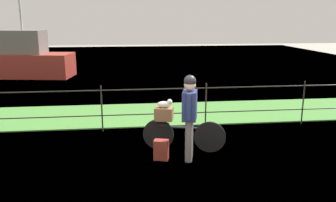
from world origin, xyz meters
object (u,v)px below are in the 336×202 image
bicycle_main (183,135)px  moored_boat_near (25,60)px  backpack_on_paving (161,150)px  cyclist_person (190,110)px  terrier_dog (165,104)px  wooden_crate (164,114)px

bicycle_main → moored_boat_near: bearing=120.3°
backpack_on_paving → moored_boat_near: 11.76m
cyclist_person → bicycle_main: bearing=95.6°
terrier_dog → cyclist_person: bearing=-54.7°
cyclist_person → wooden_crate: bearing=126.5°
terrier_dog → moored_boat_near: bearing=118.9°
backpack_on_paving → cyclist_person: bearing=9.1°
wooden_crate → terrier_dog: 0.21m
terrier_dog → backpack_on_paving: bearing=-104.6°
terrier_dog → cyclist_person: 0.71m
cyclist_person → backpack_on_paving: bearing=172.9°
bicycle_main → wooden_crate: (-0.38, 0.10, 0.44)m
cyclist_person → backpack_on_paving: cyclist_person is taller
cyclist_person → moored_boat_near: bearing=119.3°
moored_boat_near → backpack_on_paving: bearing=-62.8°
moored_boat_near → bicycle_main: bearing=-59.7°
backpack_on_paving → wooden_crate: bearing=94.2°
moored_boat_near → cyclist_person: bearing=-60.7°
wooden_crate → cyclist_person: 0.76m
backpack_on_paving → moored_boat_near: size_ratio=0.09×
bicycle_main → cyclist_person: bearing=-84.4°
terrier_dog → backpack_on_paving: (-0.13, -0.51, -0.80)m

